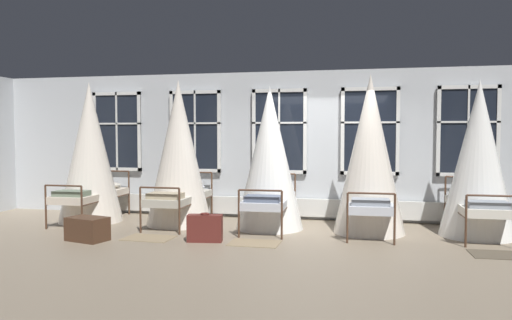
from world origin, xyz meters
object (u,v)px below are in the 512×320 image
Objects in this scene: suitcase_dark at (205,228)px; cot_first at (90,154)px; cot_second at (179,155)px; cot_fifth at (478,161)px; cot_fourth at (370,156)px; travel_trunk at (87,229)px; cot_third at (270,160)px.

cot_first is at bearing 146.88° from suitcase_dark.
cot_second reaches higher than suitcase_dark.
cot_first is at bearing 90.09° from cot_fifth.
cot_fourth reaches higher than travel_trunk.
cot_first reaches higher than cot_third.
cot_fourth is (1.79, -0.04, 0.08)m from cot_third.
cot_third reaches higher than suitcase_dark.
cot_fourth is 1.05× the size of cot_fifth.
cot_third is at bearing -89.82° from cot_first.
cot_second is 2.01m from suitcase_dark.
cot_fourth is at bearing -90.64° from cot_second.
cot_second reaches higher than travel_trunk.
cot_fourth reaches higher than cot_third.
cot_second is 5.36m from cot_fifth.
cot_fourth is 4.35× the size of travel_trunk.
cot_fourth is at bearing 20.06° from travel_trunk.
cot_second is at bearing 88.47° from cot_third.
cot_third is at bearing 87.91° from cot_fourth.
travel_trunk is at bearing 120.89° from cot_third.
suitcase_dark is at bearing 148.24° from cot_third.
cot_fifth is (7.21, 0.07, -0.05)m from cot_first.
cot_fourth reaches higher than cot_first.
cot_first is at bearing 88.97° from cot_fourth.
cot_second is (1.85, 0.05, 0.00)m from cot_first.
cot_fifth is (3.59, 0.05, 0.02)m from cot_third.
suitcase_dark is (-0.81, -1.35, -1.04)m from cot_third.
cot_first is 7.21m from cot_fifth.
cot_first is 1.04× the size of cot_fifth.
travel_trunk is (-2.71, -1.68, -1.07)m from cot_third.
travel_trunk is at bearing -178.15° from suitcase_dark.
suitcase_dark is 0.91× the size of travel_trunk.
cot_fifth is 6.62m from travel_trunk.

